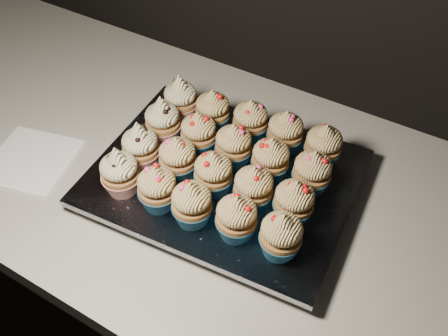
% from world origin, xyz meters
% --- Properties ---
extents(worktop, '(2.44, 0.64, 0.04)m').
position_xyz_m(worktop, '(0.00, 1.70, 0.88)').
color(worktop, beige).
rests_on(worktop, cabinet).
extents(napkin, '(0.18, 0.18, 0.00)m').
position_xyz_m(napkin, '(-0.52, 1.56, 0.90)').
color(napkin, white).
rests_on(napkin, worktop).
extents(baking_tray, '(0.42, 0.33, 0.02)m').
position_xyz_m(baking_tray, '(-0.18, 1.68, 0.91)').
color(baking_tray, black).
rests_on(baking_tray, worktop).
extents(foil_lining, '(0.45, 0.37, 0.01)m').
position_xyz_m(foil_lining, '(-0.18, 1.68, 0.93)').
color(foil_lining, silver).
rests_on(foil_lining, baking_tray).
extents(cupcake_0, '(0.06, 0.06, 0.10)m').
position_xyz_m(cupcake_0, '(-0.31, 1.57, 0.97)').
color(cupcake_0, red).
rests_on(cupcake_0, foil_lining).
extents(cupcake_1, '(0.06, 0.06, 0.08)m').
position_xyz_m(cupcake_1, '(-0.24, 1.58, 0.97)').
color(cupcake_1, '#1B587F').
rests_on(cupcake_1, foil_lining).
extents(cupcake_2, '(0.06, 0.06, 0.08)m').
position_xyz_m(cupcake_2, '(-0.18, 1.58, 0.97)').
color(cupcake_2, '#1B587F').
rests_on(cupcake_2, foil_lining).
extents(cupcake_3, '(0.06, 0.06, 0.08)m').
position_xyz_m(cupcake_3, '(-0.11, 1.59, 0.97)').
color(cupcake_3, '#1B587F').
rests_on(cupcake_3, foil_lining).
extents(cupcake_4, '(0.06, 0.06, 0.08)m').
position_xyz_m(cupcake_4, '(-0.04, 1.59, 0.97)').
color(cupcake_4, '#1B587F').
rests_on(cupcake_4, foil_lining).
extents(cupcake_5, '(0.06, 0.06, 0.10)m').
position_xyz_m(cupcake_5, '(-0.32, 1.64, 0.97)').
color(cupcake_5, red).
rests_on(cupcake_5, foil_lining).
extents(cupcake_6, '(0.06, 0.06, 0.08)m').
position_xyz_m(cupcake_6, '(-0.25, 1.65, 0.97)').
color(cupcake_6, '#1B587F').
rests_on(cupcake_6, foil_lining).
extents(cupcake_7, '(0.06, 0.06, 0.08)m').
position_xyz_m(cupcake_7, '(-0.18, 1.65, 0.97)').
color(cupcake_7, '#1B587F').
rests_on(cupcake_7, foil_lining).
extents(cupcake_8, '(0.06, 0.06, 0.08)m').
position_xyz_m(cupcake_8, '(-0.11, 1.65, 0.97)').
color(cupcake_8, '#1B587F').
rests_on(cupcake_8, foil_lining).
extents(cupcake_9, '(0.06, 0.06, 0.08)m').
position_xyz_m(cupcake_9, '(-0.05, 1.66, 0.97)').
color(cupcake_9, '#1B587F').
rests_on(cupcake_9, foil_lining).
extents(cupcake_10, '(0.06, 0.06, 0.10)m').
position_xyz_m(cupcake_10, '(-0.32, 1.71, 0.97)').
color(cupcake_10, red).
rests_on(cupcake_10, foil_lining).
extents(cupcake_11, '(0.06, 0.06, 0.08)m').
position_xyz_m(cupcake_11, '(-0.25, 1.71, 0.97)').
color(cupcake_11, '#1B587F').
rests_on(cupcake_11, foil_lining).
extents(cupcake_12, '(0.06, 0.06, 0.08)m').
position_xyz_m(cupcake_12, '(-0.19, 1.72, 0.97)').
color(cupcake_12, '#1B587F').
rests_on(cupcake_12, foil_lining).
extents(cupcake_13, '(0.06, 0.06, 0.08)m').
position_xyz_m(cupcake_13, '(-0.12, 1.72, 0.97)').
color(cupcake_13, '#1B587F').
rests_on(cupcake_13, foil_lining).
extents(cupcake_14, '(0.06, 0.06, 0.08)m').
position_xyz_m(cupcake_14, '(-0.05, 1.73, 0.97)').
color(cupcake_14, '#1B587F').
rests_on(cupcake_14, foil_lining).
extents(cupcake_15, '(0.06, 0.06, 0.10)m').
position_xyz_m(cupcake_15, '(-0.33, 1.77, 0.97)').
color(cupcake_15, red).
rests_on(cupcake_15, foil_lining).
extents(cupcake_16, '(0.06, 0.06, 0.08)m').
position_xyz_m(cupcake_16, '(-0.26, 1.78, 0.97)').
color(cupcake_16, '#1B587F').
rests_on(cupcake_16, foil_lining).
extents(cupcake_17, '(0.06, 0.06, 0.08)m').
position_xyz_m(cupcake_17, '(-0.19, 1.79, 0.97)').
color(cupcake_17, '#1B587F').
rests_on(cupcake_17, foil_lining).
extents(cupcake_18, '(0.06, 0.06, 0.08)m').
position_xyz_m(cupcake_18, '(-0.12, 1.79, 0.97)').
color(cupcake_18, '#1B587F').
rests_on(cupcake_18, foil_lining).
extents(cupcake_19, '(0.06, 0.06, 0.08)m').
position_xyz_m(cupcake_19, '(-0.06, 1.79, 0.97)').
color(cupcake_19, '#1B587F').
rests_on(cupcake_19, foil_lining).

